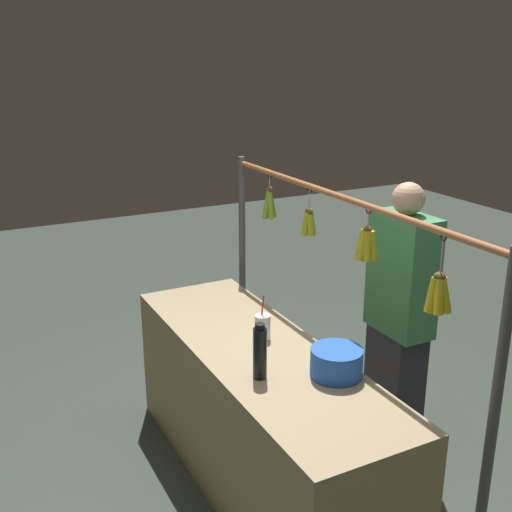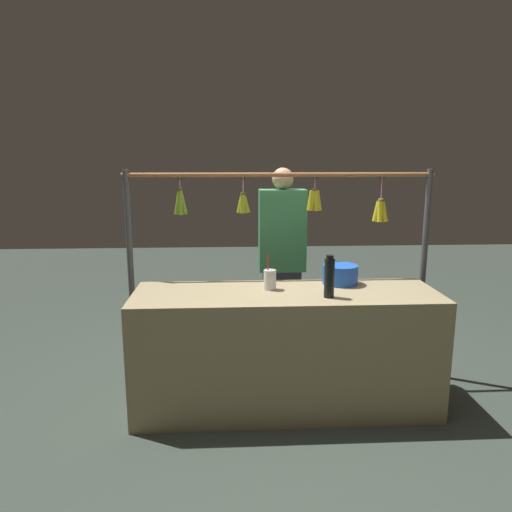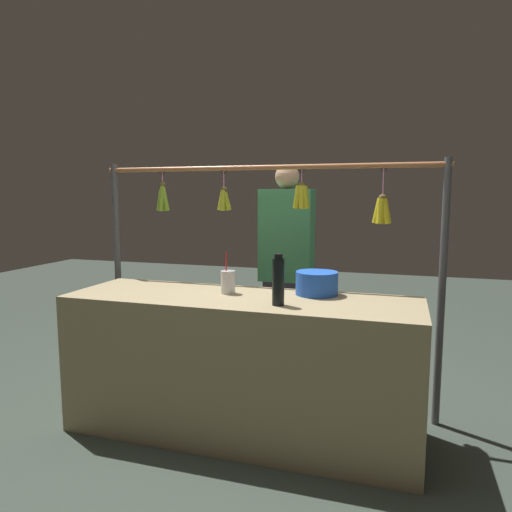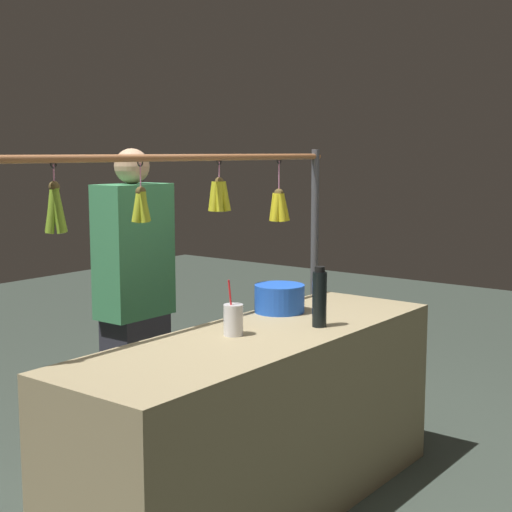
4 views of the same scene
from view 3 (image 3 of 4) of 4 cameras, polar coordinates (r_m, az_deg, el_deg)
The scene contains 7 objects.
ground_plane at distance 2.95m, azimuth -1.80°, elevation -20.45°, with size 12.00×12.00×0.00m, color #39433A.
market_counter at distance 2.78m, azimuth -1.83°, elevation -13.09°, with size 2.00×0.62×0.81m, color tan.
display_rack at distance 3.03m, azimuth 1.59°, elevation 2.38°, with size 2.25×0.12×1.59m.
water_bottle at distance 2.44m, azimuth 2.71°, elevation -3.02°, with size 0.06×0.06×0.27m.
blue_bucket at distance 2.73m, azimuth 7.38°, elevation -3.28°, with size 0.24×0.24×0.13m, color blue.
drink_cup at distance 2.75m, azimuth -3.42°, elevation -3.16°, with size 0.08×0.08×0.24m.
vendor_person at distance 3.45m, azimuth 3.71°, elevation -2.47°, with size 0.38×0.21×1.59m.
Camera 3 is at (-0.86, 2.46, 1.38)m, focal length 32.97 mm.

